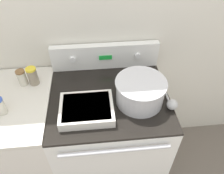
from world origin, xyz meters
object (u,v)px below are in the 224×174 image
(spice_jar_yellow_cap, at_px, (33,76))
(spice_jar_blue_cap, at_px, (0,106))
(mixing_bowl, at_px, (140,90))
(spice_jar_brown_cap, at_px, (22,78))
(ladle, at_px, (171,103))
(casserole_dish, at_px, (87,109))

(spice_jar_yellow_cap, distance_m, spice_jar_blue_cap, 0.28)
(mixing_bowl, relative_size, spice_jar_brown_cap, 2.75)
(mixing_bowl, distance_m, spice_jar_brown_cap, 0.77)
(spice_jar_brown_cap, xyz_separation_m, spice_jar_blue_cap, (-0.08, -0.24, -0.00))
(mixing_bowl, distance_m, spice_jar_yellow_cap, 0.70)
(mixing_bowl, bearing_deg, spice_jar_blue_cap, -178.32)
(ladle, relative_size, spice_jar_brown_cap, 2.28)
(casserole_dish, distance_m, spice_jar_yellow_cap, 0.44)
(casserole_dish, height_order, ladle, ladle)
(spice_jar_yellow_cap, height_order, spice_jar_blue_cap, spice_jar_yellow_cap)
(ladle, distance_m, spice_jar_yellow_cap, 0.90)
(mixing_bowl, bearing_deg, spice_jar_brown_cap, 163.63)
(casserole_dish, bearing_deg, spice_jar_blue_cap, 175.26)
(ladle, xyz_separation_m, spice_jar_yellow_cap, (-0.85, 0.28, 0.05))
(casserole_dish, xyz_separation_m, spice_jar_brown_cap, (-0.41, 0.28, 0.03))
(ladle, bearing_deg, mixing_bowl, 159.78)
(spice_jar_yellow_cap, distance_m, spice_jar_brown_cap, 0.07)
(spice_jar_brown_cap, bearing_deg, spice_jar_yellow_cap, -0.53)
(spice_jar_brown_cap, relative_size, spice_jar_blue_cap, 1.01)
(mixing_bowl, height_order, spice_jar_blue_cap, mixing_bowl)
(ladle, relative_size, spice_jar_blue_cap, 2.30)
(spice_jar_yellow_cap, relative_size, spice_jar_blue_cap, 1.15)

